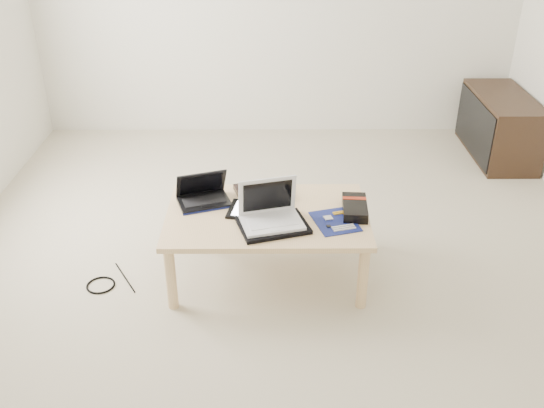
{
  "coord_description": "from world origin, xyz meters",
  "views": [
    {
      "loc": [
        -0.07,
        -3.07,
        2.05
      ],
      "look_at": [
        -0.05,
        -0.2,
        0.46
      ],
      "focal_mm": 40.0,
      "sensor_mm": 36.0,
      "label": 1
    }
  ],
  "objects_px": {
    "white_laptop": "(270,213)",
    "gpu_box": "(355,208)",
    "coffee_table": "(267,221)",
    "netbook": "(203,196)",
    "media_cabinet": "(499,126)"
  },
  "relations": [
    {
      "from": "white_laptop",
      "to": "gpu_box",
      "type": "height_order",
      "value": "white_laptop"
    },
    {
      "from": "media_cabinet",
      "to": "white_laptop",
      "type": "xyz_separation_m",
      "value": [
        -1.83,
        -1.77,
        0.22
      ]
    },
    {
      "from": "coffee_table",
      "to": "gpu_box",
      "type": "relative_size",
      "value": 4.07
    },
    {
      "from": "white_laptop",
      "to": "gpu_box",
      "type": "distance_m",
      "value": 0.48
    },
    {
      "from": "gpu_box",
      "to": "media_cabinet",
      "type": "bearing_deg",
      "value": 50.14
    },
    {
      "from": "media_cabinet",
      "to": "netbook",
      "type": "bearing_deg",
      "value": -145.48
    },
    {
      "from": "netbook",
      "to": "media_cabinet",
      "type": "bearing_deg",
      "value": 34.52
    },
    {
      "from": "coffee_table",
      "to": "gpu_box",
      "type": "bearing_deg",
      "value": 1.37
    },
    {
      "from": "media_cabinet",
      "to": "white_laptop",
      "type": "height_order",
      "value": "white_laptop"
    },
    {
      "from": "white_laptop",
      "to": "coffee_table",
      "type": "bearing_deg",
      "value": 99.47
    },
    {
      "from": "coffee_table",
      "to": "netbook",
      "type": "distance_m",
      "value": 0.39
    },
    {
      "from": "media_cabinet",
      "to": "netbook",
      "type": "height_order",
      "value": "netbook"
    },
    {
      "from": "coffee_table",
      "to": "white_laptop",
      "type": "height_order",
      "value": "white_laptop"
    },
    {
      "from": "coffee_table",
      "to": "netbook",
      "type": "bearing_deg",
      "value": 159.7
    },
    {
      "from": "netbook",
      "to": "gpu_box",
      "type": "relative_size",
      "value": 1.22
    }
  ]
}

